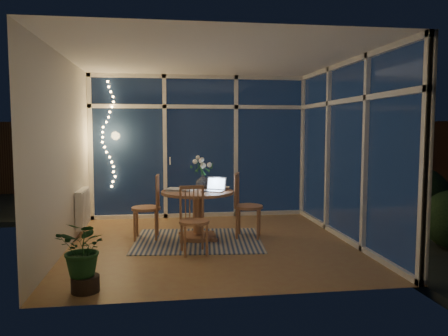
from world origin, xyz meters
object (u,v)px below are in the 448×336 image
Objects in this scene: flower_vase at (203,181)px; chair_left at (146,207)px; laptop at (214,184)px; potted_plant at (85,255)px; dining_table at (197,215)px; chair_right at (248,205)px; chair_front at (194,220)px.

chair_left is at bearing -169.68° from flower_vase.
potted_plant is at bearing -101.16° from laptop.
chair_right reaches higher than dining_table.
chair_right is 4.69× the size of flower_vase.
chair_front is at bearing 147.40° from chair_right.
dining_table is at bearing 106.11° from chair_right.
potted_plant is at bearing 150.11° from chair_right.
dining_table is 5.04× the size of flower_vase.
chair_left reaches higher than flower_vase.
chair_front is 3.01× the size of laptop.
chair_right reaches higher than laptop.
chair_left is 1.52m from chair_right.
laptop is (0.34, 0.67, 0.38)m from chair_front.
laptop is at bearing 57.11° from chair_front.
laptop is at bearing 50.82° from potted_plant.
chair_left is 2.13m from potted_plant.
chair_left is at bearing 101.62° from chair_right.
chair_left is at bearing -163.74° from laptop.
laptop is 0.38m from flower_vase.
laptop is (0.98, -0.21, 0.35)m from chair_left.
chair_front is (0.65, -0.88, -0.04)m from chair_left.
potted_plant is at bearing -140.98° from chair_front.
dining_table is 1.07× the size of chair_right.
laptop is (-0.53, -0.07, 0.34)m from chair_right.
chair_front is 1.12m from flower_vase.
dining_table is at bearing 75.87° from chair_front.
potted_plant is (-1.39, -2.22, -0.45)m from flower_vase.
flower_vase is (-0.65, 0.29, 0.33)m from chair_right.
laptop is at bearing 81.59° from chair_left.
laptop reaches higher than flower_vase.
chair_front is 1.67m from potted_plant.
chair_right is (1.51, -0.14, 0.01)m from chair_left.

